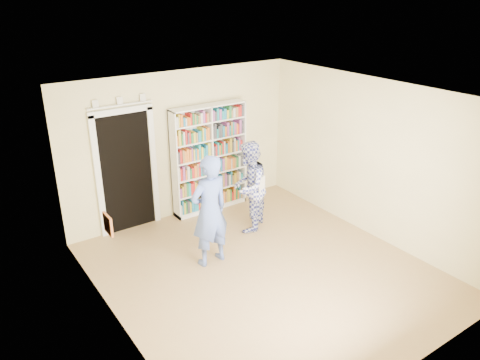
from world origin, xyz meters
name	(u,v)px	position (x,y,z in m)	size (l,w,h in m)	color
floor	(264,271)	(0.00, 0.00, 0.00)	(5.00, 5.00, 0.00)	#A0794D
ceiling	(268,96)	(0.00, 0.00, 2.70)	(5.00, 5.00, 0.00)	white
wall_back	(182,145)	(0.00, 2.50, 1.35)	(4.50, 4.50, 0.00)	#F6EAA9
wall_left	(113,235)	(-2.25, 0.00, 1.35)	(5.00, 5.00, 0.00)	#F6EAA9
wall_right	(372,159)	(2.25, 0.00, 1.35)	(5.00, 5.00, 0.00)	#F6EAA9
bookshelf	(209,158)	(0.48, 2.34, 1.04)	(1.49, 0.28, 2.05)	white
doorway	(126,166)	(-1.10, 2.48, 1.18)	(1.10, 0.08, 2.43)	black
wall_art	(108,224)	(-2.23, 0.20, 1.40)	(0.03, 0.25, 0.25)	brown
man_blue	(210,211)	(-0.52, 0.70, 0.89)	(0.65, 0.43, 1.78)	#556DBD
man_plaid	(249,187)	(0.61, 1.25, 0.81)	(0.79, 0.61, 1.62)	navy
paper_sheet	(262,184)	(0.72, 1.02, 0.91)	(0.19, 0.01, 0.27)	white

